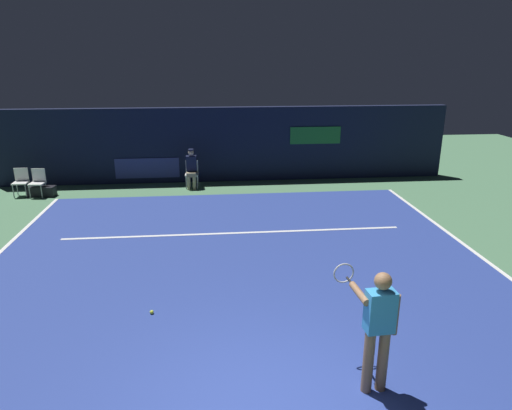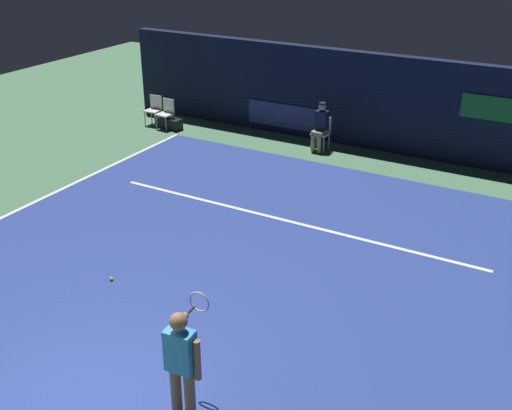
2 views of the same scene
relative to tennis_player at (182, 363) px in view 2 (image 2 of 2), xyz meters
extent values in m
plane|color=#4C7A56|center=(-1.53, 3.97, -0.99)|extent=(31.95, 31.95, 0.00)
cube|color=navy|center=(-1.53, 3.97, -0.98)|extent=(10.84, 10.60, 0.01)
cube|color=white|center=(-6.90, 3.97, -0.97)|extent=(0.10, 10.60, 0.01)
cube|color=white|center=(-1.53, 5.82, -0.97)|extent=(8.46, 0.10, 0.01)
cube|color=#141933|center=(-1.53, 11.09, 0.31)|extent=(15.78, 0.30, 2.60)
cube|color=navy|center=(-4.29, 10.93, -0.44)|extent=(2.20, 0.04, 0.70)
cube|color=#1E6B2D|center=(1.63, 10.93, 0.61)|extent=(1.80, 0.04, 0.60)
cylinder|color=#8C6647|center=(0.10, -0.02, -0.53)|extent=(0.14, 0.14, 0.92)
cylinder|color=#8C6647|center=(-0.09, -0.03, -0.53)|extent=(0.14, 0.14, 0.92)
cube|color=#338CD1|center=(0.01, -0.03, 0.21)|extent=(0.37, 0.24, 0.56)
sphere|color=#8C6647|center=(0.01, -0.03, 0.63)|extent=(0.22, 0.22, 0.22)
cylinder|color=#8C6647|center=(-0.21, 0.18, 0.36)|extent=(0.12, 0.50, 0.09)
cylinder|color=#8C6647|center=(0.22, 0.01, 0.13)|extent=(0.09, 0.09, 0.56)
cylinder|color=black|center=(-0.23, 0.48, 0.36)|extent=(0.05, 0.30, 0.03)
torus|color=#B2B2B7|center=(-0.25, 0.76, 0.36)|extent=(0.30, 0.04, 0.30)
cube|color=white|center=(-2.73, 10.22, -0.53)|extent=(0.45, 0.41, 0.04)
cube|color=white|center=(-2.73, 10.42, -0.30)|extent=(0.42, 0.04, 0.42)
cylinder|color=#B2B2B7|center=(-2.93, 10.06, -0.76)|extent=(0.03, 0.03, 0.46)
cylinder|color=#B2B2B7|center=(-2.55, 10.04, -0.76)|extent=(0.03, 0.03, 0.46)
cylinder|color=#B2B2B7|center=(-2.92, 10.40, -0.76)|extent=(0.03, 0.03, 0.46)
cylinder|color=#B2B2B7|center=(-2.54, 10.38, -0.76)|extent=(0.03, 0.03, 0.46)
cube|color=tan|center=(-2.74, 10.14, -0.49)|extent=(0.33, 0.41, 0.14)
cylinder|color=tan|center=(-2.83, 9.96, -0.76)|extent=(0.11, 0.11, 0.46)
cylinder|color=tan|center=(-2.65, 9.96, -0.76)|extent=(0.11, 0.11, 0.46)
cube|color=#141933|center=(-2.73, 10.26, -0.16)|extent=(0.35, 0.23, 0.52)
sphere|color=#DBAD89|center=(-2.73, 10.26, 0.22)|extent=(0.20, 0.20, 0.20)
cylinder|color=#141933|center=(-2.73, 10.26, 0.31)|extent=(0.19, 0.19, 0.04)
cube|color=white|center=(-7.56, 9.60, -0.55)|extent=(0.47, 0.44, 0.04)
cube|color=white|center=(-7.54, 9.80, -0.32)|extent=(0.42, 0.07, 0.42)
cylinder|color=#B2B2B7|center=(-7.76, 9.45, -0.77)|extent=(0.03, 0.03, 0.44)
cylinder|color=#B2B2B7|center=(-7.39, 9.41, -0.77)|extent=(0.03, 0.03, 0.44)
cylinder|color=#B2B2B7|center=(-7.73, 9.79, -0.77)|extent=(0.03, 0.03, 0.44)
cylinder|color=#B2B2B7|center=(-7.35, 9.75, -0.77)|extent=(0.03, 0.03, 0.44)
cube|color=white|center=(-8.11, 9.73, -0.55)|extent=(0.46, 0.42, 0.04)
cube|color=white|center=(-8.11, 9.93, -0.32)|extent=(0.42, 0.05, 0.42)
cylinder|color=#B2B2B7|center=(-8.29, 9.55, -0.77)|extent=(0.03, 0.03, 0.44)
cylinder|color=#B2B2B7|center=(-7.91, 9.57, -0.77)|extent=(0.03, 0.03, 0.44)
cylinder|color=#B2B2B7|center=(-8.30, 9.89, -0.77)|extent=(0.03, 0.03, 0.44)
cylinder|color=#B2B2B7|center=(-7.93, 9.91, -0.77)|extent=(0.03, 0.03, 0.44)
sphere|color=#CCE033|center=(-3.15, 2.17, -0.94)|extent=(0.07, 0.07, 0.07)
cube|color=black|center=(-7.48, 9.69, -0.83)|extent=(0.87, 0.41, 0.32)
camera|label=1|loc=(-2.04, -4.88, 3.25)|focal=32.03mm
camera|label=2|loc=(3.79, -4.86, 4.99)|focal=44.08mm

